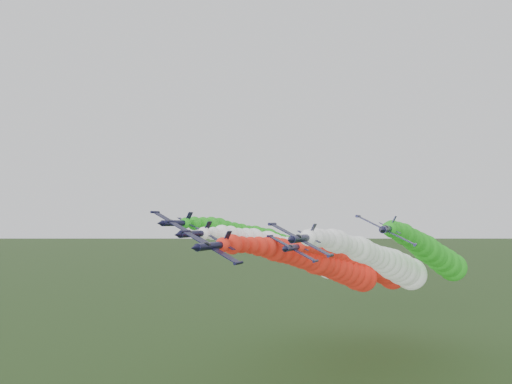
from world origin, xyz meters
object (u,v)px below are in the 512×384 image
jet_inner_right (390,264)px  jet_outer_right (435,255)px  jet_lead (332,267)px  jet_trail (372,266)px  jet_inner_left (312,258)px  jet_outer_left (294,250)px

jet_inner_right → jet_outer_right: size_ratio=1.00×
jet_lead → jet_trail: 27.20m
jet_inner_left → jet_outer_right: 33.21m
jet_outer_left → jet_trail: bearing=19.6°
jet_inner_left → jet_trail: 21.79m
jet_inner_right → jet_trail: bearing=111.0°
jet_inner_left → jet_trail: bearing=48.7°
jet_inner_left → jet_outer_right: (32.58, 6.33, 1.14)m
jet_lead → jet_inner_right: bearing=27.2°
jet_outer_left → jet_outer_right: 40.59m
jet_lead → jet_outer_left: (-16.07, 18.56, 2.90)m
jet_outer_left → jet_trail: 24.02m
jet_inner_left → jet_inner_right: bearing=-8.5°
jet_lead → jet_outer_right: jet_outer_right is taller
jet_outer_left → jet_outer_right: jet_outer_left is taller
jet_inner_left → jet_outer_left: (-7.95, 8.32, 1.63)m
jet_inner_right → jet_trail: size_ratio=1.00×
jet_outer_right → jet_inner_left: bearing=-169.0°
jet_lead → jet_trail: size_ratio=0.99×
jet_lead → jet_inner_left: size_ratio=1.00×
jet_inner_right → jet_trail: jet_inner_right is taller
jet_outer_left → jet_trail: size_ratio=1.00×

